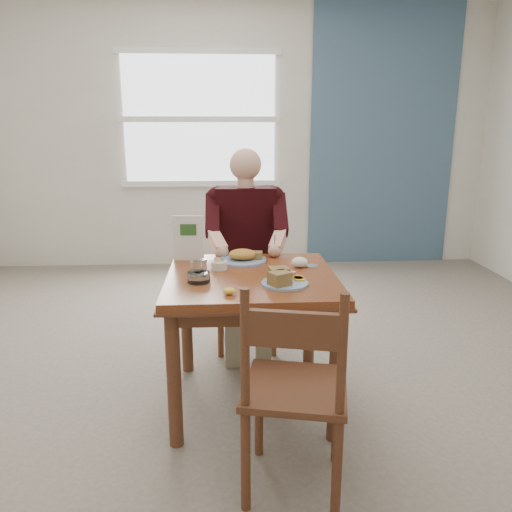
{
  "coord_description": "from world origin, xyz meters",
  "views": [
    {
      "loc": [
        -0.13,
        -2.56,
        1.52
      ],
      "look_at": [
        0.02,
        0.0,
        0.85
      ],
      "focal_mm": 35.0,
      "sensor_mm": 36.0,
      "label": 1
    }
  ],
  "objects": [
    {
      "name": "shakers",
      "position": [
        -0.28,
        0.01,
        0.79
      ],
      "size": [
        0.09,
        0.04,
        0.09
      ],
      "color": "white",
      "rests_on": "table"
    },
    {
      "name": "table",
      "position": [
        0.0,
        0.0,
        0.64
      ],
      "size": [
        0.92,
        0.92,
        0.75
      ],
      "color": "brown",
      "rests_on": "ground"
    },
    {
      "name": "menu",
      "position": [
        -0.36,
        0.33,
        0.89
      ],
      "size": [
        0.18,
        0.03,
        0.27
      ],
      "color": "white",
      "rests_on": "table"
    },
    {
      "name": "window",
      "position": [
        -0.4,
        2.97,
        1.6
      ],
      "size": [
        1.72,
        0.04,
        1.42
      ],
      "color": "white",
      "rests_on": "wall_back"
    },
    {
      "name": "diner",
      "position": [
        0.0,
        0.71,
        0.81
      ],
      "size": [
        0.53,
        0.56,
        1.39
      ],
      "color": "gray",
      "rests_on": "chair_far"
    },
    {
      "name": "near_plate",
      "position": [
        0.15,
        -0.18,
        0.78
      ],
      "size": [
        0.31,
        0.31,
        0.08
      ],
      "color": "white",
      "rests_on": "table"
    },
    {
      "name": "wall_back",
      "position": [
        0.0,
        3.0,
        1.4
      ],
      "size": [
        5.5,
        0.0,
        5.5
      ],
      "primitive_type": "plane",
      "rotation": [
        1.57,
        0.0,
        0.0
      ],
      "color": "silver",
      "rests_on": "ground"
    },
    {
      "name": "napkin",
      "position": [
        0.28,
        0.13,
        0.78
      ],
      "size": [
        0.11,
        0.11,
        0.06
      ],
      "primitive_type": "ellipsoid",
      "rotation": [
        0.0,
        0.0,
        -0.39
      ],
      "color": "white",
      "rests_on": "table"
    },
    {
      "name": "lemon_wedge",
      "position": [
        -0.12,
        -0.32,
        0.77
      ],
      "size": [
        0.07,
        0.06,
        0.03
      ],
      "primitive_type": "ellipsoid",
      "rotation": [
        0.0,
        0.0,
        -0.27
      ],
      "color": "yellow",
      "rests_on": "table"
    },
    {
      "name": "caddy",
      "position": [
        -0.17,
        0.11,
        0.77
      ],
      "size": [
        0.11,
        0.11,
        0.07
      ],
      "color": "white",
      "rests_on": "table"
    },
    {
      "name": "accent_panel",
      "position": [
        1.6,
        2.98,
        1.4
      ],
      "size": [
        1.6,
        0.02,
        2.8
      ],
      "primitive_type": "cube",
      "color": "#405F78",
      "rests_on": "ground"
    },
    {
      "name": "metal_dish",
      "position": [
        0.35,
        0.14,
        0.75
      ],
      "size": [
        0.1,
        0.1,
        0.01
      ],
      "primitive_type": "cylinder",
      "rotation": [
        0.0,
        0.0,
        -0.43
      ],
      "color": "silver",
      "rests_on": "table"
    },
    {
      "name": "chair_far",
      "position": [
        0.0,
        0.8,
        0.48
      ],
      "size": [
        0.42,
        0.42,
        0.95
      ],
      "color": "brown",
      "rests_on": "ground"
    },
    {
      "name": "far_plate",
      "position": [
        -0.03,
        0.27,
        0.78
      ],
      "size": [
        0.32,
        0.32,
        0.08
      ],
      "color": "white",
      "rests_on": "table"
    },
    {
      "name": "chair_near",
      "position": [
        0.14,
        -0.75,
        0.48
      ],
      "size": [
        0.5,
        0.5,
        0.95
      ],
      "color": "brown",
      "rests_on": "ground"
    },
    {
      "name": "floor",
      "position": [
        0.0,
        0.0,
        0.0
      ],
      "size": [
        6.0,
        6.0,
        0.0
      ],
      "primitive_type": "plane",
      "color": "#60594E",
      "rests_on": "ground"
    },
    {
      "name": "creamer",
      "position": [
        -0.27,
        -0.12,
        0.78
      ],
      "size": [
        0.14,
        0.14,
        0.05
      ],
      "color": "white",
      "rests_on": "table"
    }
  ]
}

